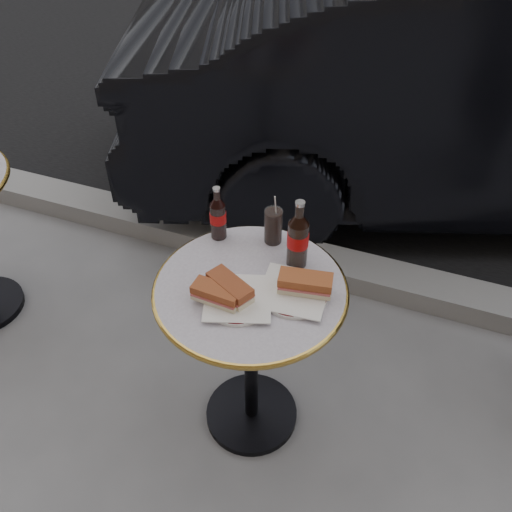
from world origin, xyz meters
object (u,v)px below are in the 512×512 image
(cola_glass, at_px, (273,226))
(plate_right, at_px, (294,293))
(bistro_table, at_px, (251,359))
(plate_left, at_px, (238,300))
(cola_bottle_left, at_px, (218,213))
(cola_bottle_right, at_px, (298,234))

(cola_glass, bearing_deg, plate_right, -56.25)
(bistro_table, relative_size, plate_left, 3.43)
(cola_bottle_left, xyz_separation_m, cola_bottle_right, (0.29, -0.04, 0.02))
(plate_left, relative_size, cola_glass, 1.66)
(cola_bottle_left, height_order, cola_bottle_right, cola_bottle_right)
(cola_bottle_right, bearing_deg, cola_glass, 143.75)
(bistro_table, bearing_deg, cola_bottle_right, 56.41)
(plate_right, distance_m, cola_bottle_left, 0.38)
(plate_left, relative_size, cola_bottle_left, 1.05)
(plate_left, bearing_deg, bistro_table, 79.47)
(cola_bottle_left, bearing_deg, cola_glass, 13.35)
(plate_right, xyz_separation_m, cola_bottle_right, (-0.04, 0.14, 0.12))
(plate_right, height_order, cola_bottle_right, cola_bottle_right)
(cola_bottle_right, bearing_deg, bistro_table, -123.59)
(plate_left, xyz_separation_m, cola_bottle_right, (0.12, 0.23, 0.12))
(cola_bottle_right, height_order, cola_glass, cola_bottle_right)
(cola_glass, bearing_deg, plate_left, -91.02)
(plate_right, distance_m, cola_glass, 0.27)
(plate_left, relative_size, plate_right, 0.99)
(plate_right, xyz_separation_m, cola_glass, (-0.15, 0.22, 0.06))
(bistro_table, bearing_deg, plate_right, 7.24)
(bistro_table, distance_m, cola_glass, 0.49)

